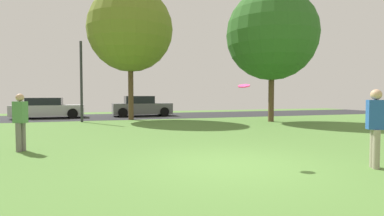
{
  "coord_description": "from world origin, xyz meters",
  "views": [
    {
      "loc": [
        -2.93,
        -6.07,
        1.54
      ],
      "look_at": [
        0.0,
        2.94,
        1.12
      ],
      "focal_mm": 28.81,
      "sensor_mm": 36.0,
      "label": 1
    }
  ],
  "objects_px": {
    "maple_tree_near": "(272,35)",
    "oak_tree_right": "(130,29)",
    "parked_car_silver": "(48,109)",
    "street_lamp_post": "(81,82)",
    "parked_car_grey": "(141,107)",
    "person_catcher": "(375,125)",
    "frisbee_disc": "(244,86)",
    "person_thrower": "(20,120)"
  },
  "relations": [
    {
      "from": "person_thrower",
      "to": "frisbee_disc",
      "type": "bearing_deg",
      "value": 0.0
    },
    {
      "from": "person_catcher",
      "to": "parked_car_silver",
      "type": "relative_size",
      "value": 0.38
    },
    {
      "from": "parked_car_silver",
      "to": "street_lamp_post",
      "type": "bearing_deg",
      "value": -59.8
    },
    {
      "from": "person_thrower",
      "to": "parked_car_silver",
      "type": "bearing_deg",
      "value": 124.83
    },
    {
      "from": "oak_tree_right",
      "to": "maple_tree_near",
      "type": "xyz_separation_m",
      "value": [
        7.44,
        -3.78,
        -0.56
      ]
    },
    {
      "from": "person_catcher",
      "to": "parked_car_silver",
      "type": "distance_m",
      "value": 19.11
    },
    {
      "from": "person_thrower",
      "to": "oak_tree_right",
      "type": "bearing_deg",
      "value": 97.79
    },
    {
      "from": "parked_car_silver",
      "to": "street_lamp_post",
      "type": "height_order",
      "value": "street_lamp_post"
    },
    {
      "from": "person_thrower",
      "to": "parked_car_silver",
      "type": "relative_size",
      "value": 0.36
    },
    {
      "from": "maple_tree_near",
      "to": "parked_car_grey",
      "type": "distance_m",
      "value": 10.3
    },
    {
      "from": "person_thrower",
      "to": "frisbee_disc",
      "type": "xyz_separation_m",
      "value": [
        5.13,
        -3.05,
        0.88
      ]
    },
    {
      "from": "person_catcher",
      "to": "parked_car_silver",
      "type": "height_order",
      "value": "person_catcher"
    },
    {
      "from": "person_catcher",
      "to": "maple_tree_near",
      "type": "bearing_deg",
      "value": -80.83
    },
    {
      "from": "frisbee_disc",
      "to": "parked_car_silver",
      "type": "bearing_deg",
      "value": 110.93
    },
    {
      "from": "parked_car_grey",
      "to": "street_lamp_post",
      "type": "relative_size",
      "value": 0.92
    },
    {
      "from": "maple_tree_near",
      "to": "person_thrower",
      "type": "xyz_separation_m",
      "value": [
        -11.55,
        -5.94,
        -4.06
      ]
    },
    {
      "from": "person_thrower",
      "to": "person_catcher",
      "type": "bearing_deg",
      "value": 0.0
    },
    {
      "from": "person_catcher",
      "to": "parked_car_silver",
      "type": "bearing_deg",
      "value": -33.3
    },
    {
      "from": "oak_tree_right",
      "to": "frisbee_disc",
      "type": "relative_size",
      "value": 21.2
    },
    {
      "from": "parked_car_silver",
      "to": "parked_car_grey",
      "type": "height_order",
      "value": "parked_car_grey"
    },
    {
      "from": "maple_tree_near",
      "to": "oak_tree_right",
      "type": "bearing_deg",
      "value": 153.07
    },
    {
      "from": "parked_car_silver",
      "to": "parked_car_grey",
      "type": "relative_size",
      "value": 1.06
    },
    {
      "from": "parked_car_silver",
      "to": "street_lamp_post",
      "type": "xyz_separation_m",
      "value": [
        2.21,
        -3.8,
        1.63
      ]
    },
    {
      "from": "parked_car_silver",
      "to": "person_thrower",
      "type": "bearing_deg",
      "value": -85.9
    },
    {
      "from": "person_catcher",
      "to": "frisbee_disc",
      "type": "distance_m",
      "value": 2.83
    },
    {
      "from": "person_thrower",
      "to": "street_lamp_post",
      "type": "height_order",
      "value": "street_lamp_post"
    },
    {
      "from": "oak_tree_right",
      "to": "parked_car_grey",
      "type": "height_order",
      "value": "oak_tree_right"
    },
    {
      "from": "person_catcher",
      "to": "parked_car_grey",
      "type": "bearing_deg",
      "value": -51.93
    },
    {
      "from": "person_catcher",
      "to": "parked_car_grey",
      "type": "xyz_separation_m",
      "value": [
        -2.23,
        17.29,
        -0.25
      ]
    },
    {
      "from": "parked_car_grey",
      "to": "street_lamp_post",
      "type": "xyz_separation_m",
      "value": [
        -3.93,
        -3.91,
        1.59
      ]
    },
    {
      "from": "oak_tree_right",
      "to": "street_lamp_post",
      "type": "relative_size",
      "value": 1.79
    },
    {
      "from": "person_catcher",
      "to": "frisbee_disc",
      "type": "xyz_separation_m",
      "value": [
        -2.33,
        1.39,
        0.83
      ]
    },
    {
      "from": "parked_car_silver",
      "to": "maple_tree_near",
      "type": "bearing_deg",
      "value": -28.64
    },
    {
      "from": "maple_tree_near",
      "to": "parked_car_grey",
      "type": "bearing_deg",
      "value": 132.43
    },
    {
      "from": "maple_tree_near",
      "to": "street_lamp_post",
      "type": "height_order",
      "value": "maple_tree_near"
    },
    {
      "from": "person_thrower",
      "to": "parked_car_grey",
      "type": "height_order",
      "value": "person_thrower"
    },
    {
      "from": "oak_tree_right",
      "to": "person_catcher",
      "type": "xyz_separation_m",
      "value": [
        3.34,
        -14.15,
        -4.57
      ]
    },
    {
      "from": "maple_tree_near",
      "to": "parked_car_grey",
      "type": "relative_size",
      "value": 1.81
    },
    {
      "from": "person_catcher",
      "to": "street_lamp_post",
      "type": "height_order",
      "value": "street_lamp_post"
    },
    {
      "from": "maple_tree_near",
      "to": "person_catcher",
      "type": "relative_size",
      "value": 4.54
    },
    {
      "from": "oak_tree_right",
      "to": "person_catcher",
      "type": "relative_size",
      "value": 4.88
    },
    {
      "from": "parked_car_silver",
      "to": "oak_tree_right",
      "type": "bearing_deg",
      "value": -31.08
    }
  ]
}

